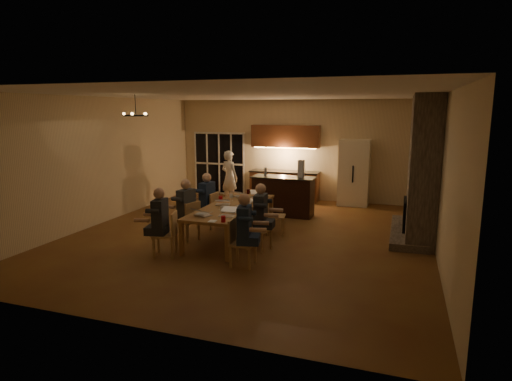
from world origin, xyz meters
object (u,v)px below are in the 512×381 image
object	(u,v)px
person_right_near	(244,231)
chair_right_far	(275,216)
chair_left_near	(165,234)
standing_person	(229,177)
refrigerator	(354,173)
redcup_mid	(221,199)
bar_island	(283,196)
chair_right_near	(243,243)
plate_near	(235,212)
bar_bottle	(266,171)
person_left_mid	(186,210)
plate_far	(260,201)
mug_front	(222,208)
redcup_far	(258,193)
mug_mid	(244,199)
chandelier	(136,116)
laptop_a	(203,210)
dining_table	(232,222)
laptop_b	(227,211)
plate_left	(203,214)
chair_left_far	(207,210)
person_left_near	(160,222)
person_left_far	(207,201)
can_cola	(248,192)
chair_left_mid	(187,221)
laptop_d	(243,202)
person_right_mid	(261,216)
laptop_f	(257,193)
can_silver	(223,210)
chair_right_mid	(259,229)
laptop_c	(223,200)
laptop_e	(240,192)

from	to	relation	value
person_right_near	chair_right_far	bearing A→B (deg)	-10.64
chair_left_near	standing_person	distance (m)	4.91
refrigerator	redcup_mid	bearing A→B (deg)	-123.18
bar_island	chair_right_near	size ratio (longest dim) A/B	1.94
plate_near	bar_bottle	xyz separation A→B (m)	(-0.29, 3.00, 0.44)
person_left_mid	plate_far	size ratio (longest dim) A/B	5.28
mug_front	redcup_far	world-z (taller)	redcup_far
mug_mid	chair_left_near	bearing A→B (deg)	-114.05
chandelier	mug_mid	world-z (taller)	chandelier
laptop_a	dining_table	bearing A→B (deg)	-82.32
bar_island	mug_front	distance (m)	3.03
bar_island	laptop_b	xyz separation A→B (m)	(-0.25, -3.38, 0.32)
plate_near	plate_left	distance (m)	0.70
plate_far	chair_left_far	bearing A→B (deg)	-176.60
person_left_near	person_left_far	distance (m)	2.13
dining_table	can_cola	size ratio (longest dim) A/B	25.18
chandelier	person_right_near	bearing A→B (deg)	-18.90
chair_left_far	dining_table	bearing A→B (deg)	58.37
redcup_mid	plate_left	size ratio (longest dim) A/B	0.43
chair_left_mid	standing_person	world-z (taller)	standing_person
dining_table	can_cola	xyz separation A→B (m)	(-0.13, 1.43, 0.44)
laptop_d	redcup_mid	distance (m)	0.82
person_right_mid	plate_far	size ratio (longest dim) A/B	5.28
can_cola	person_left_near	bearing A→B (deg)	-104.18
bar_island	person_right_near	distance (m)	4.08
chair_right_far	laptop_f	bearing A→B (deg)	44.86
refrigerator	can_silver	world-z (taller)	refrigerator
dining_table	standing_person	distance (m)	3.63
chair_right_mid	dining_table	bearing A→B (deg)	69.15
person_left_far	laptop_c	world-z (taller)	person_left_far
laptop_b	redcup_far	bearing A→B (deg)	93.40
standing_person	chandelier	size ratio (longest dim) A/B	3.16
standing_person	redcup_mid	size ratio (longest dim) A/B	13.87
chair_right_mid	chair_right_far	world-z (taller)	same
laptop_f	bar_bottle	bearing A→B (deg)	75.06
person_left_near	plate_near	distance (m)	1.58
chair_left_mid	laptop_e	size ratio (longest dim) A/B	2.78
chair_right_mid	chair_left_mid	bearing A→B (deg)	100.18
person_right_near	redcup_mid	bearing A→B (deg)	21.92
laptop_d	mug_front	distance (m)	0.59
standing_person	chandelier	xyz separation A→B (m)	(-0.56, -3.93, 1.92)
dining_table	laptop_c	distance (m)	0.54
laptop_e	standing_person	bearing A→B (deg)	-49.45
person_left_far	can_cola	size ratio (longest dim) A/B	11.50
chair_right_far	standing_person	distance (m)	3.54
laptop_a	mug_mid	bearing A→B (deg)	-82.37
bar_island	plate_left	bearing A→B (deg)	-102.03
dining_table	chair_left_far	bearing A→B (deg)	145.79
chair_left_near	mug_mid	distance (m)	2.29
chandelier	laptop_d	bearing A→B (deg)	15.33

